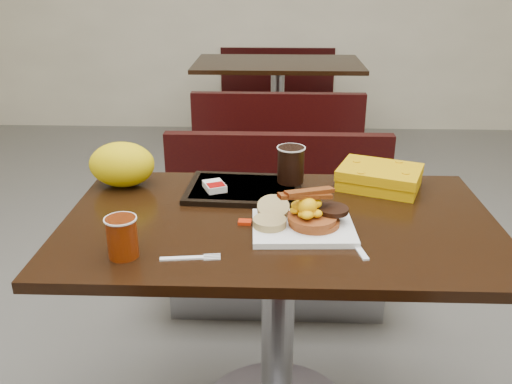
{
  "coord_description": "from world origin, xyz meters",
  "views": [
    {
      "loc": [
        -0.02,
        -1.36,
        1.41
      ],
      "look_at": [
        -0.07,
        0.02,
        0.82
      ],
      "focal_mm": 38.09,
      "sensor_mm": 36.0,
      "label": 1
    }
  ],
  "objects_px": {
    "tray": "(244,189)",
    "fork": "(182,258)",
    "pancake_stack": "(314,219)",
    "hashbrown_sleeve_left": "(215,186)",
    "bench_far_s": "(277,143)",
    "platter": "(303,228)",
    "coffee_cup_near": "(122,237)",
    "paper_bag": "(122,164)",
    "table_far": "(277,113)",
    "bench_far_n": "(277,94)",
    "coffee_cup_far": "(291,165)",
    "bench_near_n": "(277,230)",
    "clamshell": "(379,177)",
    "table_near": "(278,329)",
    "knife": "(353,241)"
  },
  "relations": [
    {
      "from": "coffee_cup_far",
      "to": "paper_bag",
      "type": "relative_size",
      "value": 0.56
    },
    {
      "from": "tray",
      "to": "clamshell",
      "type": "distance_m",
      "value": 0.43
    },
    {
      "from": "knife",
      "to": "tray",
      "type": "bearing_deg",
      "value": -148.6
    },
    {
      "from": "table_near",
      "to": "bench_far_n",
      "type": "bearing_deg",
      "value": 90.0
    },
    {
      "from": "table_far",
      "to": "pancake_stack",
      "type": "distance_m",
      "value": 2.7
    },
    {
      "from": "bench_far_n",
      "to": "paper_bag",
      "type": "relative_size",
      "value": 4.88
    },
    {
      "from": "fork",
      "to": "hashbrown_sleeve_left",
      "type": "xyz_separation_m",
      "value": [
        0.04,
        0.4,
        0.02
      ]
    },
    {
      "from": "fork",
      "to": "coffee_cup_near",
      "type": "bearing_deg",
      "value": 169.35
    },
    {
      "from": "hashbrown_sleeve_left",
      "to": "clamshell",
      "type": "height_order",
      "value": "clamshell"
    },
    {
      "from": "bench_far_s",
      "to": "fork",
      "type": "distance_m",
      "value": 2.18
    },
    {
      "from": "table_near",
      "to": "platter",
      "type": "distance_m",
      "value": 0.39
    },
    {
      "from": "tray",
      "to": "coffee_cup_far",
      "type": "bearing_deg",
      "value": 21.46
    },
    {
      "from": "table_near",
      "to": "hashbrown_sleeve_left",
      "type": "relative_size",
      "value": 15.55
    },
    {
      "from": "hashbrown_sleeve_left",
      "to": "bench_far_n",
      "type": "bearing_deg",
      "value": 63.15
    },
    {
      "from": "paper_bag",
      "to": "platter",
      "type": "bearing_deg",
      "value": -28.1
    },
    {
      "from": "pancake_stack",
      "to": "paper_bag",
      "type": "xyz_separation_m",
      "value": [
        -0.59,
        0.29,
        0.04
      ]
    },
    {
      "from": "clamshell",
      "to": "coffee_cup_near",
      "type": "bearing_deg",
      "value": -125.01
    },
    {
      "from": "bench_near_n",
      "to": "table_far",
      "type": "height_order",
      "value": "table_far"
    },
    {
      "from": "platter",
      "to": "coffee_cup_far",
      "type": "relative_size",
      "value": 2.33
    },
    {
      "from": "clamshell",
      "to": "knife",
      "type": "bearing_deg",
      "value": -87.91
    },
    {
      "from": "hashbrown_sleeve_left",
      "to": "tray",
      "type": "bearing_deg",
      "value": -8.13
    },
    {
      "from": "coffee_cup_near",
      "to": "coffee_cup_far",
      "type": "height_order",
      "value": "coffee_cup_far"
    },
    {
      "from": "pancake_stack",
      "to": "knife",
      "type": "height_order",
      "value": "pancake_stack"
    },
    {
      "from": "table_far",
      "to": "coffee_cup_near",
      "type": "distance_m",
      "value": 2.88
    },
    {
      "from": "table_far",
      "to": "clamshell",
      "type": "distance_m",
      "value": 2.41
    },
    {
      "from": "bench_near_n",
      "to": "clamshell",
      "type": "height_order",
      "value": "clamshell"
    },
    {
      "from": "fork",
      "to": "coffee_cup_far",
      "type": "distance_m",
      "value": 0.55
    },
    {
      "from": "tray",
      "to": "fork",
      "type": "bearing_deg",
      "value": -103.47
    },
    {
      "from": "pancake_stack",
      "to": "clamshell",
      "type": "relative_size",
      "value": 0.55
    },
    {
      "from": "clamshell",
      "to": "bench_far_s",
      "type": "bearing_deg",
      "value": 121.91
    },
    {
      "from": "table_near",
      "to": "knife",
      "type": "height_order",
      "value": "knife"
    },
    {
      "from": "bench_far_s",
      "to": "platter",
      "type": "relative_size",
      "value": 3.74
    },
    {
      "from": "coffee_cup_far",
      "to": "pancake_stack",
      "type": "bearing_deg",
      "value": -79.47
    },
    {
      "from": "tray",
      "to": "coffee_cup_far",
      "type": "xyz_separation_m",
      "value": [
        0.14,
        0.05,
        0.07
      ]
    },
    {
      "from": "table_far",
      "to": "platter",
      "type": "bearing_deg",
      "value": -88.69
    },
    {
      "from": "coffee_cup_far",
      "to": "paper_bag",
      "type": "xyz_separation_m",
      "value": [
        -0.53,
        -0.01,
        -0.0
      ]
    },
    {
      "from": "coffee_cup_near",
      "to": "hashbrown_sleeve_left",
      "type": "height_order",
      "value": "coffee_cup_near"
    },
    {
      "from": "knife",
      "to": "clamshell",
      "type": "relative_size",
      "value": 0.79
    },
    {
      "from": "platter",
      "to": "coffee_cup_near",
      "type": "xyz_separation_m",
      "value": [
        -0.44,
        -0.15,
        0.04
      ]
    },
    {
      "from": "platter",
      "to": "bench_near_n",
      "type": "bearing_deg",
      "value": 92.03
    },
    {
      "from": "table_far",
      "to": "bench_far_n",
      "type": "xyz_separation_m",
      "value": [
        0.0,
        0.7,
        -0.02
      ]
    },
    {
      "from": "platter",
      "to": "paper_bag",
      "type": "bearing_deg",
      "value": 149.37
    },
    {
      "from": "coffee_cup_near",
      "to": "hashbrown_sleeve_left",
      "type": "distance_m",
      "value": 0.43
    },
    {
      "from": "bench_far_n",
      "to": "coffee_cup_far",
      "type": "xyz_separation_m",
      "value": [
        0.03,
        -3.06,
        0.46
      ]
    },
    {
      "from": "fork",
      "to": "pancake_stack",
      "type": "bearing_deg",
      "value": 20.43
    },
    {
      "from": "table_far",
      "to": "knife",
      "type": "relative_size",
      "value": 6.21
    },
    {
      "from": "table_far",
      "to": "bench_far_s",
      "type": "distance_m",
      "value": 0.7
    },
    {
      "from": "pancake_stack",
      "to": "table_far",
      "type": "bearing_deg",
      "value": 91.94
    },
    {
      "from": "pancake_stack",
      "to": "hashbrown_sleeve_left",
      "type": "xyz_separation_m",
      "value": [
        -0.29,
        0.23,
        -0.0
      ]
    },
    {
      "from": "pancake_stack",
      "to": "clamshell",
      "type": "distance_m",
      "value": 0.38
    }
  ]
}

